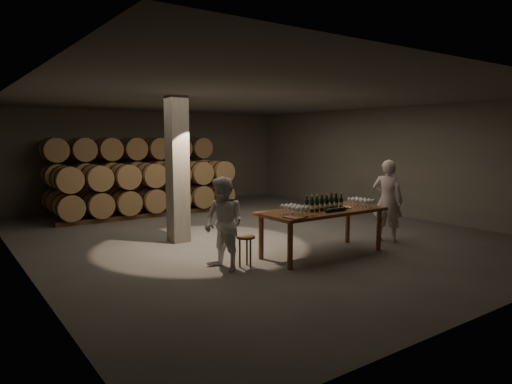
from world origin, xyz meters
TOP-DOWN VIEW (x-y plane):
  - room at (-1.80, 0.20)m, footprint 12.00×12.00m
  - tasting_table at (0.00, -2.50)m, footprint 2.60×1.10m
  - barrel_stack_back at (-0.96, 5.20)m, footprint 5.48×0.95m
  - barrel_stack_front at (-0.96, 3.80)m, footprint 5.48×0.95m
  - bottle_cluster at (0.00, -2.54)m, footprint 0.86×0.23m
  - lying_bottles at (0.04, -2.82)m, footprint 0.60×0.08m
  - glass_cluster_left at (-0.84, -2.64)m, footprint 0.31×0.53m
  - glass_cluster_right at (0.94, -2.65)m, footprint 0.30×0.52m
  - plate at (0.52, -2.57)m, footprint 0.31×0.31m
  - notebook_near at (-0.92, -2.89)m, footprint 0.24×0.19m
  - notebook_corner at (-1.08, -2.91)m, footprint 0.28×0.34m
  - pen at (-0.65, -2.95)m, footprint 0.12×0.04m
  - stool at (-1.72, -2.34)m, footprint 0.34×0.34m
  - person_man at (2.01, -2.47)m, footprint 0.69×0.79m
  - person_woman at (-2.13, -2.27)m, footprint 0.77×0.90m

SIDE VIEW (x-z plane):
  - stool at x=-1.72m, z-range 0.18..0.74m
  - tasting_table at x=0.00m, z-range 0.35..1.25m
  - person_woman at x=-2.13m, z-range 0.00..1.64m
  - barrel_stack_front at x=-0.96m, z-range 0.04..1.61m
  - pen at x=-0.65m, z-range 0.90..0.91m
  - plate at x=0.52m, z-range 0.90..0.92m
  - notebook_corner at x=-1.08m, z-range 0.90..0.93m
  - person_man at x=2.01m, z-range 0.00..1.83m
  - notebook_near at x=-0.92m, z-range 0.90..0.93m
  - lying_bottles at x=0.04m, z-range 0.90..0.98m
  - bottle_cluster at x=0.00m, z-range 0.85..1.17m
  - glass_cluster_right at x=0.94m, z-range 0.94..1.11m
  - glass_cluster_left at x=-0.84m, z-range 0.94..1.12m
  - barrel_stack_back at x=-0.96m, z-range 0.04..2.35m
  - room at x=-1.80m, z-range -4.40..7.60m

